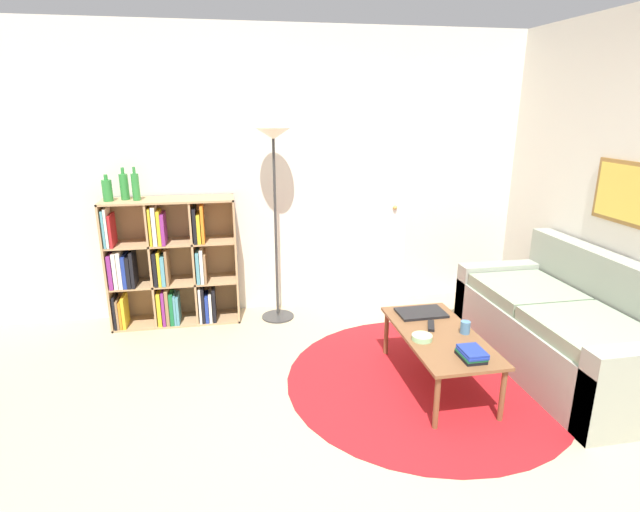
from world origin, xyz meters
name	(u,v)px	position (x,y,z in m)	size (l,w,h in m)	color
ground_plane	(383,486)	(0.00, 0.00, 0.00)	(14.00, 14.00, 0.00)	tan
wall_back	(307,175)	(0.02, 2.58, 1.29)	(7.24, 0.11, 2.60)	silver
wall_right	(607,189)	(2.15, 1.28, 1.30)	(0.08, 5.56, 2.60)	silver
rug	(426,379)	(0.63, 0.95, 0.00)	(2.03, 2.03, 0.01)	#B2191E
bookshelf	(168,266)	(-1.28, 2.37, 0.54)	(1.12, 0.34, 1.14)	tan
floor_lamp	(274,164)	(-0.31, 2.27, 1.44)	(0.31, 0.31, 1.74)	#333333
couch	(569,331)	(1.74, 0.95, 0.30)	(0.85, 1.77, 0.86)	gray
coffee_table	(439,339)	(0.68, 0.90, 0.35)	(0.52, 1.07, 0.39)	brown
laptop	(421,313)	(0.69, 1.25, 0.40)	(0.36, 0.24, 0.02)	black
bowl	(422,337)	(0.53, 0.84, 0.41)	(0.14, 0.14, 0.04)	#9ED193
book_stack_on_table	(472,354)	(0.73, 0.53, 0.42)	(0.15, 0.19, 0.06)	black
cup	(465,327)	(0.86, 0.88, 0.43)	(0.07, 0.07, 0.09)	teal
remote	(431,326)	(0.67, 1.02, 0.40)	(0.10, 0.17, 0.02)	black
bottle_left	(107,190)	(-1.71, 2.35, 1.24)	(0.08, 0.08, 0.22)	#2D8438
bottle_middle	(124,186)	(-1.58, 2.39, 1.26)	(0.07, 0.07, 0.27)	#2D8438
bottle_right	(136,187)	(-1.48, 2.34, 1.26)	(0.06, 0.06, 0.28)	#2D8438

